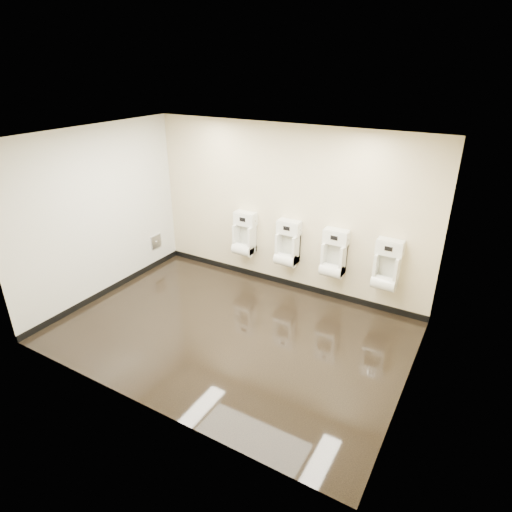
{
  "coord_description": "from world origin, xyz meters",
  "views": [
    {
      "loc": [
        2.99,
        -4.39,
        3.67
      ],
      "look_at": [
        0.12,
        0.55,
        1.05
      ],
      "focal_mm": 30.0,
      "sensor_mm": 36.0,
      "label": 1
    }
  ],
  "objects": [
    {
      "name": "urinal_3",
      "position": [
        1.79,
        1.61,
        0.8
      ],
      "size": [
        0.41,
        0.31,
        0.77
      ],
      "color": "silver",
      "rests_on": "back_wall"
    },
    {
      "name": "front_wall",
      "position": [
        0.0,
        -1.75,
        1.4
      ],
      "size": [
        5.0,
        0.02,
        2.8
      ],
      "primitive_type": "cube",
      "color": "beige",
      "rests_on": "ground"
    },
    {
      "name": "tile_overlay_left",
      "position": [
        -2.5,
        0.0,
        1.4
      ],
      "size": [
        0.01,
        3.5,
        2.8
      ],
      "primitive_type": "cube",
      "color": "silver",
      "rests_on": "ground"
    },
    {
      "name": "skirting_back",
      "position": [
        0.0,
        1.74,
        0.05
      ],
      "size": [
        5.0,
        0.02,
        0.1
      ],
      "primitive_type": "cube",
      "color": "black",
      "rests_on": "ground"
    },
    {
      "name": "back_wall",
      "position": [
        0.0,
        1.75,
        1.4
      ],
      "size": [
        5.0,
        0.02,
        2.8
      ],
      "primitive_type": "cube",
      "color": "beige",
      "rests_on": "ground"
    },
    {
      "name": "urinal_1",
      "position": [
        0.12,
        1.61,
        0.8
      ],
      "size": [
        0.41,
        0.31,
        0.77
      ],
      "color": "silver",
      "rests_on": "back_wall"
    },
    {
      "name": "skirting_left",
      "position": [
        -2.49,
        0.0,
        0.05
      ],
      "size": [
        0.02,
        3.5,
        0.1
      ],
      "primitive_type": "cube",
      "color": "black",
      "rests_on": "ground"
    },
    {
      "name": "right_wall",
      "position": [
        2.5,
        0.0,
        1.4
      ],
      "size": [
        0.02,
        3.5,
        2.8
      ],
      "primitive_type": "cube",
      "color": "beige",
      "rests_on": "ground"
    },
    {
      "name": "access_panel",
      "position": [
        -2.48,
        1.2,
        0.5
      ],
      "size": [
        0.04,
        0.25,
        0.25
      ],
      "color": "#9E9EA3",
      "rests_on": "left_wall"
    },
    {
      "name": "urinal_2",
      "position": [
        0.94,
        1.61,
        0.8
      ],
      "size": [
        0.41,
        0.31,
        0.77
      ],
      "color": "silver",
      "rests_on": "back_wall"
    },
    {
      "name": "ground",
      "position": [
        0.0,
        0.0,
        0.0
      ],
      "size": [
        5.0,
        3.5,
        0.0
      ],
      "primitive_type": "cube",
      "color": "black",
      "rests_on": "ground"
    },
    {
      "name": "ceiling",
      "position": [
        0.0,
        0.0,
        2.8
      ],
      "size": [
        5.0,
        3.5,
        0.0
      ],
      "primitive_type": "cube",
      "color": "silver"
    },
    {
      "name": "left_wall",
      "position": [
        -2.5,
        0.0,
        1.4
      ],
      "size": [
        0.02,
        3.5,
        2.8
      ],
      "primitive_type": "cube",
      "color": "beige",
      "rests_on": "ground"
    },
    {
      "name": "urinal_0",
      "position": [
        -0.74,
        1.61,
        0.8
      ],
      "size": [
        0.41,
        0.31,
        0.77
      ],
      "color": "silver",
      "rests_on": "back_wall"
    }
  ]
}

